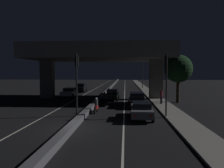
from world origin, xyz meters
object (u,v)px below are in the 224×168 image
Objects in this scene: car_black_second_oncoming at (81,88)px; motorcycle_black_filtering_far at (109,93)px; motorcycle_red_filtering_near at (96,106)px; car_white_lead_oncoming at (69,92)px; car_dark_green_third at (112,95)px; traffic_light_left_of_median at (77,74)px; pedestrian_on_sidewalk at (161,96)px; street_lamp at (141,68)px; traffic_light_right_of_median at (166,74)px; car_grey_lead at (141,110)px; motorcycle_blue_filtering_mid at (105,97)px; car_black_second at (137,99)px.

motorcycle_black_filtering_far is (6.19, -7.20, -0.31)m from car_black_second_oncoming.
car_white_lead_oncoming is at bearing 29.02° from motorcycle_red_filtering_near.
car_white_lead_oncoming is (-7.23, 3.70, -0.02)m from car_dark_green_third.
pedestrian_on_sidewalk is at bearing 40.23° from traffic_light_left_of_median.
traffic_light_left_of_median is at bearing -103.57° from street_lamp.
pedestrian_on_sidewalk is (7.28, 5.69, 0.43)m from motorcycle_red_filtering_near.
traffic_light_right_of_median is 18.16m from motorcycle_black_filtering_far.
car_grey_lead is at bearing -163.23° from car_dark_green_third.
car_dark_green_third is (-5.45, 11.61, -3.03)m from traffic_light_right_of_median.
motorcycle_blue_filtering_mid is 0.90× the size of motorcycle_black_filtering_far.
car_grey_lead is 2.59× the size of motorcycle_red_filtering_near.
motorcycle_red_filtering_near is at bearing 49.15° from traffic_light_left_of_median.
street_lamp is 17.15m from car_black_second_oncoming.
car_black_second_oncoming is (-12.52, 23.91, -2.91)m from traffic_light_right_of_median.
car_dark_green_third is 2.40× the size of pedestrian_on_sidewalk.
traffic_light_right_of_median is 3.23× the size of motorcycle_blue_filtering_mid.
street_lamp is at bearing 128.70° from car_black_second_oncoming.
street_lamp is 4.35× the size of motorcycle_black_filtering_far.
motorcycle_black_filtering_far is at bearing 11.76° from car_dark_green_third.
street_lamp is 23.99m from car_dark_green_third.
traffic_light_right_of_median is 7.42m from motorcycle_red_filtering_near.
motorcycle_blue_filtering_mid is at bearing 43.69° from car_black_second.
motorcycle_blue_filtering_mid is at bearing 49.81° from car_white_lead_oncoming.
car_white_lead_oncoming is 2.46× the size of pedestrian_on_sidewalk.
motorcycle_black_filtering_far is (0.08, 6.78, 0.01)m from motorcycle_blue_filtering_mid.
car_dark_green_third is 8.13m from car_white_lead_oncoming.
pedestrian_on_sidewalk is at bearing 60.28° from car_white_lead_oncoming.
motorcycle_red_filtering_near is at bearing 176.74° from motorcycle_black_filtering_far.
car_dark_green_third is at bearing 27.87° from car_black_second.
car_white_lead_oncoming is at bearing 64.78° from car_dark_green_third.
motorcycle_black_filtering_far is at bearing 2.54° from motorcycle_blue_filtering_mid.
street_lamp is at bearing -23.27° from motorcycle_black_filtering_far.
car_grey_lead is at bearing 33.87° from car_white_lead_oncoming.
car_dark_green_third is 1.01× the size of car_black_second_oncoming.
car_black_second is 6.83m from car_dark_green_third.
street_lamp is at bearing -12.28° from car_dark_green_third.
car_black_second is 2.29× the size of motorcycle_red_filtering_near.
pedestrian_on_sidewalk reaches higher than car_white_lead_oncoming.
car_grey_lead is 2.61× the size of pedestrian_on_sidewalk.
car_black_second_oncoming is (-4.53, 23.91, -2.96)m from traffic_light_left_of_median.
car_black_second_oncoming is at bearing 179.47° from car_white_lead_oncoming.
car_black_second_oncoming is (-10.32, 24.52, 0.14)m from car_grey_lead.
traffic_light_right_of_median reaches higher than car_dark_green_third.
car_dark_green_third is (2.54, 11.61, -3.08)m from traffic_light_left_of_median.
car_black_second_oncoming reaches higher than car_dark_green_third.
motorcycle_black_filtering_far is at bearing 127.65° from pedestrian_on_sidewalk.
traffic_light_right_of_median reaches higher than motorcycle_red_filtering_near.
traffic_light_right_of_median reaches higher than car_black_second.
car_black_second reaches higher than motorcycle_red_filtering_near.
motorcycle_blue_filtering_mid is at bearing 122.88° from traffic_light_right_of_median.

